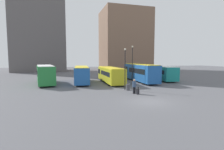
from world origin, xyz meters
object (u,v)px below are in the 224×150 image
(lamp_post_0, at_px, (125,66))
(lamp_post_1, at_px, (132,62))
(bus_0, at_px, (45,74))
(trash_bin, at_px, (128,87))
(bus_3, at_px, (140,72))
(bus_2, at_px, (110,74))
(traveler, at_px, (134,85))
(bus_1, at_px, (82,74))
(bus_4, at_px, (162,72))
(suitcase, at_px, (138,92))

(lamp_post_0, xyz_separation_m, lamp_post_1, (2.91, 4.41, 0.38))
(bus_0, distance_m, trash_bin, 14.95)
(bus_3, distance_m, trash_bin, 10.24)
(bus_2, distance_m, lamp_post_1, 4.96)
(lamp_post_1, bearing_deg, traveler, -110.55)
(bus_2, xyz_separation_m, traveler, (0.15, -10.73, -0.44))
(bus_1, relative_size, bus_4, 1.03)
(bus_2, height_order, traveler, bus_2)
(bus_1, height_order, traveler, bus_1)
(bus_0, height_order, trash_bin, bus_0)
(bus_0, height_order, lamp_post_0, lamp_post_0)
(bus_3, relative_size, lamp_post_0, 2.08)
(bus_0, bearing_deg, bus_3, -101.76)
(bus_4, xyz_separation_m, lamp_post_0, (-11.09, -8.43, 1.83))
(trash_bin, bearing_deg, suitcase, -86.64)
(bus_1, distance_m, suitcase, 13.25)
(bus_3, bearing_deg, lamp_post_0, 144.98)
(bus_0, distance_m, bus_2, 11.25)
(bus_3, relative_size, lamp_post_1, 1.85)
(bus_0, height_order, traveler, bus_0)
(bus_1, bearing_deg, lamp_post_1, -112.10)
(bus_2, bearing_deg, bus_1, 82.19)
(lamp_post_0, distance_m, trash_bin, 3.02)
(bus_2, bearing_deg, bus_0, 84.96)
(bus_1, xyz_separation_m, lamp_post_1, (8.01, -4.14, 2.15))
(bus_1, relative_size, lamp_post_0, 1.70)
(bus_4, distance_m, traveler, 15.82)
(bus_1, relative_size, suitcase, 10.66)
(bus_2, bearing_deg, suitcase, -176.72)
(suitcase, bearing_deg, bus_4, -43.17)
(bus_0, bearing_deg, traveler, -144.49)
(bus_4, height_order, lamp_post_0, lamp_post_0)
(bus_1, height_order, bus_3, bus_3)
(lamp_post_1, bearing_deg, bus_1, 152.69)
(bus_2, distance_m, trash_bin, 8.41)
(bus_0, distance_m, lamp_post_0, 14.43)
(bus_2, bearing_deg, lamp_post_1, -137.56)
(bus_0, xyz_separation_m, lamp_post_0, (11.19, -8.97, 1.65))
(bus_0, xyz_separation_m, bus_1, (6.09, -0.42, -0.13))
(bus_1, bearing_deg, suitcase, -150.14)
(bus_3, bearing_deg, bus_1, 88.15)
(bus_0, relative_size, bus_1, 0.96)
(lamp_post_0, height_order, lamp_post_1, lamp_post_1)
(bus_1, bearing_deg, bus_4, -85.22)
(bus_3, distance_m, bus_4, 5.24)
(bus_1, bearing_deg, bus_0, 91.31)
(bus_2, xyz_separation_m, trash_bin, (0.24, -8.34, -1.09))
(bus_2, height_order, suitcase, bus_2)
(trash_bin, bearing_deg, bus_2, 91.63)
(traveler, bearing_deg, trash_bin, -3.34)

